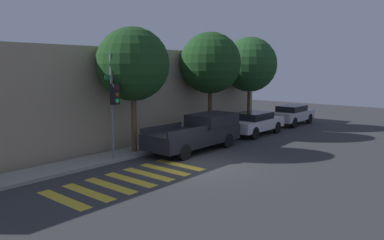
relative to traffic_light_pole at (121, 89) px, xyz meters
name	(u,v)px	position (x,y,z in m)	size (l,w,h in m)	color
ground_plane	(201,166)	(1.57, -3.37, -3.26)	(60.00, 60.00, 0.00)	#333335
sidewalk	(138,151)	(1.57, 0.67, -3.19)	(26.00, 1.68, 0.14)	gray
building_row	(87,96)	(1.57, 4.91, -0.66)	(26.00, 6.00, 5.21)	gray
crosswalk	(130,180)	(-1.76, -2.57, -3.26)	(6.05, 2.60, 0.00)	gold
traffic_light_pole	(121,89)	(0.00, 0.00, 0.00)	(2.28, 0.56, 4.79)	slate
pickup_truck	(198,132)	(3.95, -1.27, -2.35)	(5.63, 2.00, 1.76)	black
sedan_near_corner	(254,122)	(9.57, -1.27, -2.48)	(4.50, 1.87, 1.42)	silver
sedan_middle	(292,114)	(14.96, -1.27, -2.48)	(4.34, 1.75, 1.43)	#B7BABF
tree_near_corner	(133,64)	(1.19, 0.51, 1.09)	(3.51, 3.51, 6.12)	brown
tree_midblock	(210,63)	(7.28, 0.51, 1.20)	(3.67, 3.67, 6.31)	#4C3823
tree_far_end	(250,65)	(11.76, 0.51, 1.13)	(3.76, 3.76, 6.28)	#4C3823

